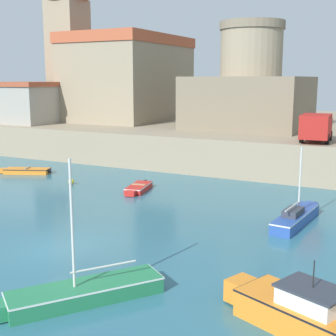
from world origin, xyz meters
TOP-DOWN VIEW (x-y plane):
  - ground_plane at (0.00, 0.00)m, footprint 200.00×200.00m
  - quay_seawall at (0.00, 38.68)m, footprint 120.00×40.00m
  - sailboat_green_0 at (4.28, -3.94)m, footprint 4.66×5.82m
  - dinghy_red_1 at (-2.74, 11.84)m, footprint 1.86×3.81m
  - sailboat_blue_2 at (9.22, 9.13)m, footprint 1.65×6.03m
  - motorboat_orange_4 at (12.21, -2.42)m, footprint 6.37×3.80m
  - dinghy_orange_5 at (-14.68, 12.92)m, footprint 4.44×2.70m
  - mooring_buoy at (-8.47, 11.31)m, footprint 0.44×0.44m
  - church at (-17.11, 31.72)m, footprint 15.07×15.34m
  - fortress at (0.00, 29.28)m, footprint 11.15×11.15m
  - harbor_shed_far_end at (-24.00, 23.41)m, footprint 7.35×7.34m
  - truck_on_quay at (8.02, 21.00)m, footprint 2.37×4.41m

SIDE VIEW (x-z plane):
  - ground_plane at x=0.00m, z-range 0.00..0.00m
  - mooring_buoy at x=-8.47m, z-range 0.00..0.44m
  - dinghy_red_1 at x=-2.74m, z-range -0.01..0.48m
  - dinghy_orange_5 at x=-14.68m, z-range -0.01..0.50m
  - sailboat_green_0 at x=4.28m, z-range -2.31..3.04m
  - sailboat_blue_2 at x=9.22m, z-range -1.76..2.58m
  - motorboat_orange_4 at x=12.21m, z-range -0.63..1.86m
  - quay_seawall at x=0.00m, z-range 0.00..3.16m
  - truck_on_quay at x=8.02m, z-range 3.27..5.47m
  - harbor_shed_far_end at x=-24.00m, z-range 3.18..7.74m
  - fortress at x=0.00m, z-range 1.52..11.93m
  - church at x=-17.11m, z-range 0.62..16.79m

